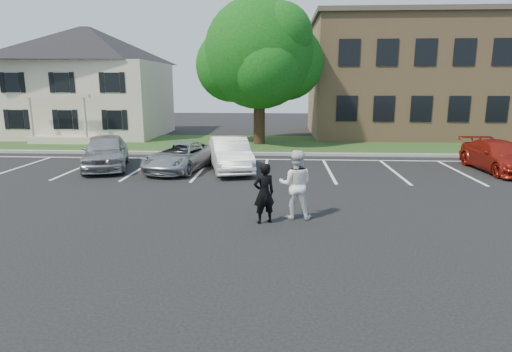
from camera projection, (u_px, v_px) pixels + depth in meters
The scene contains 13 objects.
ground_plane at pixel (254, 231), 11.07m from camera, with size 90.00×90.00×0.00m, color black.
curb at pixel (268, 154), 22.76m from camera, with size 40.00×0.30×0.15m, color gray.
grass_strip at pixel (270, 144), 26.67m from camera, with size 44.00×8.00×0.08m, color #1D3D17.
stall_lines at pixel (296, 166), 19.72m from camera, with size 34.00×5.36×0.01m.
house at pixel (90, 82), 30.48m from camera, with size 10.30×9.22×7.60m.
office_building at pixel (466, 78), 30.85m from camera, with size 22.40×10.40×8.30m.
tree at pixel (261, 56), 25.62m from camera, with size 7.80×7.20×8.80m.
man_black_suit at pixel (264, 193), 11.58m from camera, with size 0.61×0.40×1.67m, color black.
man_white_shirt at pixel (296, 185), 11.97m from camera, with size 0.95×0.74×1.95m, color white.
car_silver_west at pixel (106, 152), 19.11m from camera, with size 1.81×4.49×1.53m, color #A4A4A8.
car_silver_minivan at pixel (180, 157), 18.73m from camera, with size 2.01×4.37×1.21m, color #9FA2A7.
car_white_sedan at pixel (230, 154), 18.67m from camera, with size 1.52×4.37×1.44m, color white.
car_red_compact at pixel (499, 156), 18.52m from camera, with size 1.84×4.52×1.31m, color maroon.
Camera 1 is at (0.67, -10.49, 3.75)m, focal length 30.00 mm.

